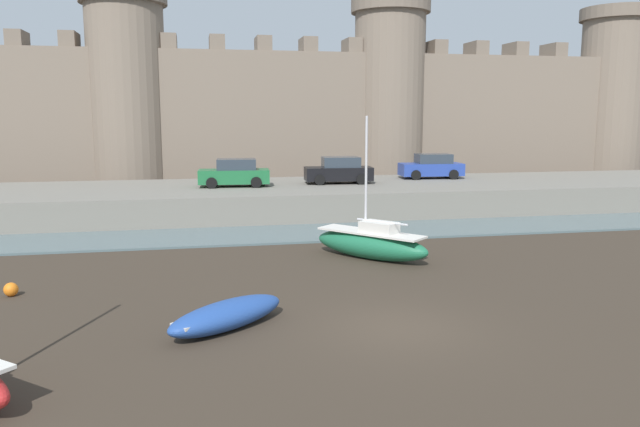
# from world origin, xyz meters

# --- Properties ---
(ground_plane) EXTENTS (160.00, 160.00, 0.00)m
(ground_plane) POSITION_xyz_m (0.00, 0.00, 0.00)
(ground_plane) COLOR #382D23
(water_channel) EXTENTS (80.00, 4.50, 0.10)m
(water_channel) POSITION_xyz_m (0.00, 13.87, 0.05)
(water_channel) COLOR slate
(water_channel) RESTS_ON ground
(quay_road) EXTENTS (71.79, 10.00, 1.60)m
(quay_road) POSITION_xyz_m (0.00, 21.12, 0.80)
(quay_road) COLOR slate
(quay_road) RESTS_ON ground
(castle) EXTENTS (65.94, 6.15, 17.56)m
(castle) POSITION_xyz_m (-0.00, 32.45, 6.37)
(castle) COLOR #7A6B5B
(castle) RESTS_ON ground
(sailboat_midflat_left) EXTENTS (4.41, 4.78, 5.75)m
(sailboat_midflat_left) POSITION_xyz_m (1.61, 8.18, 0.65)
(sailboat_midflat_left) COLOR #1E6B47
(sailboat_midflat_left) RESTS_ON ground
(rowboat_foreground_left) EXTENTS (3.77, 3.29, 0.77)m
(rowboat_foreground_left) POSITION_xyz_m (-4.57, 0.87, 0.40)
(rowboat_foreground_left) COLOR #234793
(rowboat_foreground_left) RESTS_ON ground
(mooring_buoy_off_centre) EXTENTS (0.45, 0.45, 0.45)m
(mooring_buoy_off_centre) POSITION_xyz_m (-11.25, 5.34, 0.23)
(mooring_buoy_off_centre) COLOR orange
(mooring_buoy_off_centre) RESTS_ON ground
(car_quay_centre_west) EXTENTS (4.20, 2.08, 1.62)m
(car_quay_centre_west) POSITION_xyz_m (10.07, 23.27, 2.38)
(car_quay_centre_west) COLOR #263F99
(car_quay_centre_west) RESTS_ON quay_road
(car_quay_east) EXTENTS (4.20, 2.08, 1.62)m
(car_quay_east) POSITION_xyz_m (-3.04, 21.06, 2.38)
(car_quay_east) COLOR #1E6638
(car_quay_east) RESTS_ON quay_road
(car_quay_west) EXTENTS (4.20, 2.08, 1.62)m
(car_quay_west) POSITION_xyz_m (3.37, 21.54, 2.38)
(car_quay_west) COLOR black
(car_quay_west) RESTS_ON quay_road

